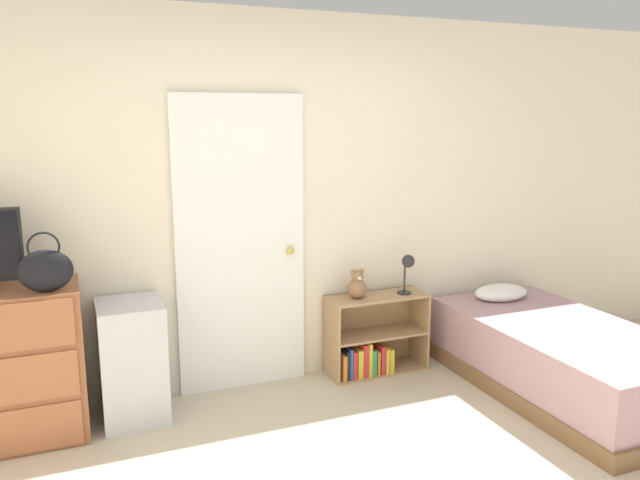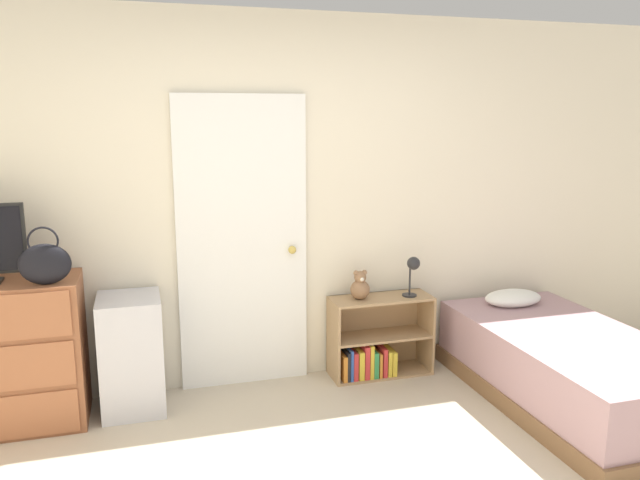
{
  "view_description": "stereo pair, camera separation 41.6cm",
  "coord_description": "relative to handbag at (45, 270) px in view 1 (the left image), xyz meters",
  "views": [
    {
      "loc": [
        -1.31,
        -2.1,
        1.87
      ],
      "look_at": [
        0.23,
        1.68,
        1.05
      ],
      "focal_mm": 35.0,
      "sensor_mm": 36.0,
      "label": 1
    },
    {
      "loc": [
        -0.92,
        -2.24,
        1.87
      ],
      "look_at": [
        0.23,
        1.68,
        1.05
      ],
      "focal_mm": 35.0,
      "sensor_mm": 36.0,
      "label": 2
    }
  ],
  "objects": [
    {
      "name": "wall_back",
      "position": [
        1.45,
        0.43,
        0.24
      ],
      "size": [
        10.0,
        0.06,
        2.55
      ],
      "color": "beige",
      "rests_on": "ground_plane"
    },
    {
      "name": "door_closed",
      "position": [
        1.2,
        0.38,
        -0.03
      ],
      "size": [
        0.89,
        0.09,
        2.01
      ],
      "color": "white",
      "rests_on": "ground_plane"
    },
    {
      "name": "handbag",
      "position": [
        0.0,
        0.0,
        0.0
      ],
      "size": [
        0.29,
        0.1,
        0.34
      ],
      "color": "black",
      "rests_on": "dresser"
    },
    {
      "name": "storage_bin",
      "position": [
        0.44,
        0.17,
        -0.66
      ],
      "size": [
        0.39,
        0.43,
        0.75
      ],
      "color": "silver",
      "rests_on": "ground_plane"
    },
    {
      "name": "bookshelf",
      "position": [
        2.12,
        0.24,
        -0.81
      ],
      "size": [
        0.74,
        0.28,
        0.58
      ],
      "color": "tan",
      "rests_on": "ground_plane"
    },
    {
      "name": "teddy_bear",
      "position": [
        2.01,
        0.24,
        -0.36
      ],
      "size": [
        0.14,
        0.14,
        0.21
      ],
      "color": "#8C6647",
      "rests_on": "bookshelf"
    },
    {
      "name": "desk_lamp",
      "position": [
        2.39,
        0.2,
        -0.24
      ],
      "size": [
        0.12,
        0.11,
        0.29
      ],
      "color": "#262628",
      "rests_on": "bookshelf"
    },
    {
      "name": "bed",
      "position": [
        3.18,
        -0.53,
        -0.8
      ],
      "size": [
        0.98,
        1.85,
        0.59
      ],
      "color": "brown",
      "rests_on": "ground_plane"
    }
  ]
}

